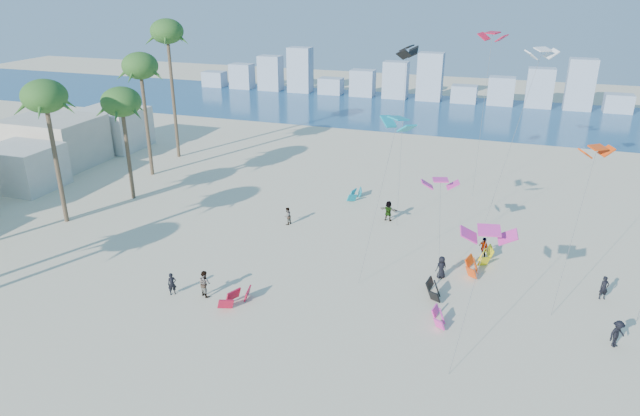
% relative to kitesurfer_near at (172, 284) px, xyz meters
% --- Properties ---
extents(ground, '(220.00, 220.00, 0.00)m').
position_rel_kitesurfer_near_xyz_m(ground, '(5.20, -7.81, -0.82)').
color(ground, beige).
rests_on(ground, ground).
extents(ocean, '(220.00, 220.00, 0.00)m').
position_rel_kitesurfer_near_xyz_m(ocean, '(5.20, 64.19, -0.81)').
color(ocean, navy).
rests_on(ocean, ground).
extents(kitesurfer_near, '(0.71, 0.68, 1.63)m').
position_rel_kitesurfer_near_xyz_m(kitesurfer_near, '(0.00, 0.00, 0.00)').
color(kitesurfer_near, black).
rests_on(kitesurfer_near, ground).
extents(kitesurfer_mid, '(1.16, 1.06, 1.92)m').
position_rel_kitesurfer_near_xyz_m(kitesurfer_mid, '(2.25, 0.61, 0.14)').
color(kitesurfer_mid, gray).
rests_on(kitesurfer_mid, ground).
extents(kitesurfers_far, '(26.72, 15.58, 1.89)m').
position_rel_kitesurfer_near_xyz_m(kitesurfers_far, '(17.65, 11.49, 0.08)').
color(kitesurfers_far, black).
rests_on(kitesurfers_far, ground).
extents(grounded_kites, '(17.52, 24.92, 0.91)m').
position_rel_kitesurfer_near_xyz_m(grounded_kites, '(14.42, 9.32, -0.38)').
color(grounded_kites, red).
rests_on(grounded_kites, ground).
extents(flying_kites, '(24.03, 33.70, 16.38)m').
position_rel_kitesurfer_near_xyz_m(flying_kites, '(20.59, 14.65, 10.51)').
color(flying_kites, '#DC319B').
rests_on(flying_kites, ground).
extents(palm_row, '(9.47, 44.80, 16.42)m').
position_rel_kitesurfer_near_xyz_m(palm_row, '(-16.59, 8.38, 10.50)').
color(palm_row, brown).
rests_on(palm_row, ground).
extents(beachfront_buildings, '(11.50, 43.00, 6.00)m').
position_rel_kitesurfer_near_xyz_m(beachfront_buildings, '(-28.49, 13.00, 1.86)').
color(beachfront_buildings, beige).
rests_on(beachfront_buildings, ground).
extents(distant_skyline, '(85.00, 3.00, 8.40)m').
position_rel_kitesurfer_near_xyz_m(distant_skyline, '(4.02, 74.19, 2.27)').
color(distant_skyline, '#9EADBF').
rests_on(distant_skyline, ground).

